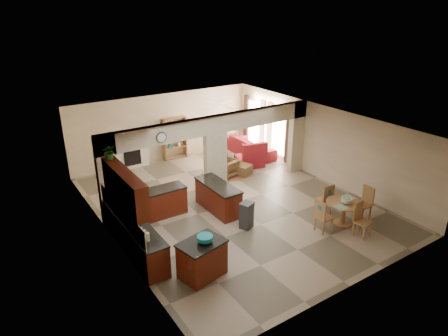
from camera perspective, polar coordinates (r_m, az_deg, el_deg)
floor at (r=13.36m, az=1.08°, el=-5.12°), size 10.00×10.00×0.00m
ceiling at (r=12.31m, az=1.18°, el=6.49°), size 10.00×10.00×0.00m
wall_back at (r=16.90m, az=-8.51°, el=5.79°), size 8.00×0.00×8.00m
wall_front at (r=9.52m, az=18.57°, el=-9.11°), size 8.00×0.00×8.00m
wall_left at (r=11.21m, az=-16.06°, el=-3.81°), size 0.00×10.00×10.00m
wall_right at (r=15.26m, az=13.67°, el=3.54°), size 0.00×10.00×10.00m
partition_left_pier at (r=12.16m, az=-16.20°, el=-1.69°), size 0.60×0.25×2.80m
partition_center_pier at (r=13.66m, az=-1.24°, el=0.60°), size 0.80×0.25×2.20m
partition_right_pier at (r=15.71m, az=10.29°, el=4.38°), size 0.60×0.25×2.80m
partition_header at (r=13.20m, az=-1.29°, el=6.24°), size 8.00×0.25×0.60m
kitchen_counter at (r=11.63m, az=-11.70°, el=-7.57°), size 2.52×3.29×1.48m
upper_cabinets at (r=10.34m, az=-14.03°, el=-2.68°), size 0.35×2.40×0.90m
peninsula at (r=12.78m, az=-0.85°, el=-4.19°), size 0.70×1.85×0.91m
wall_clock at (r=12.19m, az=-8.93°, el=4.33°), size 0.34×0.03×0.34m
rug at (r=15.54m, az=0.38°, el=-0.96°), size 1.60×1.30×0.01m
fireplace at (r=16.43m, az=-13.15°, el=2.06°), size 1.60×0.35×1.20m
shelving_unit at (r=17.04m, az=-7.09°, el=4.24°), size 1.00×0.32×1.80m
window_a at (r=16.86m, az=7.91°, el=5.07°), size 0.02×0.90×1.90m
window_b at (r=18.11m, az=4.39°, el=6.45°), size 0.02×0.90×1.90m
glazed_door at (r=17.52m, az=6.07°, el=5.32°), size 0.02×0.70×2.10m
drape_a_left at (r=16.41m, az=9.17°, el=4.50°), size 0.10×0.28×2.30m
drape_a_right at (r=17.27m, az=6.51°, el=5.56°), size 0.10×0.28×2.30m
drape_b_left at (r=17.64m, az=5.48°, el=5.97°), size 0.10×0.28×2.30m
drape_b_right at (r=18.55m, az=3.16°, el=6.88°), size 0.10×0.28×2.30m
ceiling_fan at (r=15.59m, az=-0.51°, el=9.04°), size 1.00×1.00×0.10m
kitchen_island at (r=9.91m, az=-3.15°, el=-12.84°), size 1.23×0.99×0.95m
teal_bowl at (r=9.59m, az=-2.73°, el=-10.12°), size 0.38×0.38×0.18m
trash_can at (r=11.87m, az=3.23°, el=-6.91°), size 0.44×0.41×0.76m
dining_table at (r=12.49m, az=16.74°, el=-5.72°), size 1.08×1.08×0.74m
fruit_bowl at (r=12.31m, az=17.08°, el=-4.46°), size 0.32×0.32×0.17m
sofa at (r=17.52m, az=3.78°, el=3.07°), size 2.60×1.07×0.75m
chaise at (r=16.37m, az=3.66°, el=1.03°), size 1.23×1.09×0.42m
armchair at (r=15.37m, az=0.48°, el=0.08°), size 0.84×0.86×0.66m
ottoman at (r=15.52m, az=2.77°, el=-0.24°), size 0.71×0.71×0.40m
plant at (r=10.94m, az=-16.07°, el=2.27°), size 0.46×0.43×0.42m
chair_north at (r=12.91m, az=14.34°, el=-4.19°), size 0.45×0.45×1.02m
chair_east at (r=13.06m, az=19.51°, el=-4.51°), size 0.43×0.42×1.02m
chair_south at (r=12.06m, az=18.92°, el=-6.74°), size 0.47×0.47×1.02m
chair_west at (r=11.90m, az=13.86°, el=-6.53°), size 0.44×0.44×1.02m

